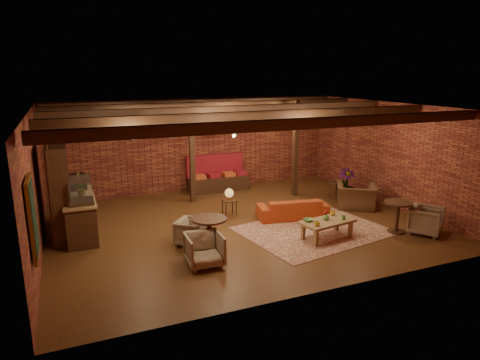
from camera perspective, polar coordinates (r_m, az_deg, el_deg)
name	(u,v)px	position (r m, az deg, el deg)	size (l,w,h in m)	color
floor	(241,225)	(11.85, 0.15, -5.97)	(10.00, 10.00, 0.00)	#3F230F
ceiling	(241,107)	(11.15, 0.16, 9.65)	(10.00, 8.00, 0.02)	black
wall_back	(197,145)	(15.10, -5.72, 4.67)	(10.00, 0.02, 3.20)	maroon
wall_front	(325,212)	(7.99, 11.31, -4.25)	(10.00, 0.02, 3.20)	maroon
wall_left	(35,187)	(10.58, -25.69, -0.83)	(0.02, 8.00, 3.20)	maroon
wall_right	(390,155)	(14.06, 19.34, 3.22)	(0.02, 8.00, 3.20)	maroon
ceiling_beams	(241,112)	(11.16, 0.16, 9.03)	(9.80, 6.40, 0.22)	#321A10
ceiling_pipe	(220,115)	(12.67, -2.66, 8.60)	(0.12, 0.12, 9.60)	black
post_left	(192,153)	(13.61, -6.42, 3.60)	(0.16, 0.16, 3.20)	#321A10
post_right	(296,149)	(14.38, 7.42, 4.14)	(0.16, 0.16, 3.20)	#321A10
service_counter	(79,204)	(11.73, -20.69, -3.01)	(0.80, 2.50, 1.60)	#321A10
plant_counter	(81,186)	(11.82, -20.42, -0.74)	(0.35, 0.39, 0.30)	#337F33
shelving_hutch	(60,190)	(11.73, -22.82, -1.19)	(0.52, 2.00, 2.40)	#321A10
chalkboard_menu	(33,218)	(8.37, -25.90, -4.59)	(0.08, 0.96, 1.46)	black
banquette	(218,177)	(15.08, -2.94, 0.44)	(2.10, 0.70, 1.00)	maroon
service_sign	(222,126)	(14.33, -2.42, 7.25)	(0.86, 0.06, 0.30)	#FF3219
ceiling_spotlights	(241,121)	(11.19, 0.16, 7.91)	(6.40, 4.40, 0.28)	black
rug	(314,230)	(11.58, 9.84, -6.65)	(3.64, 2.78, 0.01)	maroon
sofa	(293,208)	(12.38, 7.02, -3.75)	(2.00, 0.78, 0.58)	#A63817
coffee_table	(327,222)	(11.00, 11.48, -5.57)	(1.47, 0.90, 0.72)	olive
side_table_lamp	(229,195)	(12.39, -1.44, -2.03)	(0.40, 0.40, 0.82)	#321A10
round_table_left	(209,229)	(9.93, -4.10, -6.56)	(0.81, 0.81, 0.85)	#321A10
armchair_a	(192,231)	(10.51, -6.46, -6.74)	(0.67, 0.63, 0.69)	#B7A48D
armchair_b	(204,248)	(9.38, -4.78, -9.05)	(0.77, 0.72, 0.79)	#B7A48D
armchair_right	(357,192)	(13.56, 15.31, -1.60)	(1.16, 0.76, 1.02)	brown
side_table_book	(338,183)	(14.62, 12.97, -0.36)	(0.63, 0.63, 0.56)	#321A10
round_table_right	(397,212)	(11.85, 20.26, -4.02)	(0.71, 0.71, 0.84)	#321A10
armchair_far	(426,219)	(12.09, 23.56, -4.82)	(0.76, 0.71, 0.78)	#B7A48D
plant_tall	(348,153)	(14.14, 14.19, 3.46)	(1.74, 1.74, 3.10)	#4C7F4C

